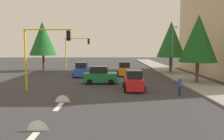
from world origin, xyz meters
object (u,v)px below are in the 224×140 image
(traffic_signal_far_right, at_px, (76,47))
(car_blue, at_px, (82,70))
(traffic_signal_near_right, at_px, (44,47))
(tree_opposite_side, at_px, (43,38))
(car_red, at_px, (134,81))
(tree_roadside_mid, at_px, (171,39))
(street_lamp_curbside, at_px, (173,45))
(car_orange, at_px, (124,69))
(pedestrian_crossing, at_px, (180,85))
(tree_roadside_near, at_px, (198,39))
(car_green, at_px, (100,76))

(traffic_signal_far_right, height_order, car_blue, traffic_signal_far_right)
(traffic_signal_near_right, relative_size, tree_opposite_side, 0.71)
(car_red, height_order, car_blue, same)
(tree_opposite_side, bearing_deg, tree_roadside_mid, 79.22)
(street_lamp_curbside, bearing_deg, car_orange, -104.24)
(car_orange, relative_size, pedestrian_crossing, 2.24)
(traffic_signal_far_right, bearing_deg, car_orange, 43.62)
(tree_roadside_mid, relative_size, car_orange, 2.11)
(traffic_signal_near_right, bearing_deg, car_blue, 167.45)
(traffic_signal_near_right, relative_size, tree_roadside_mid, 0.74)
(pedestrian_crossing, bearing_deg, tree_roadside_near, 149.57)
(street_lamp_curbside, distance_m, tree_opposite_side, 21.91)
(traffic_signal_near_right, xyz_separation_m, tree_roadside_near, (-4.00, 16.24, 0.88))
(car_green, height_order, car_orange, same)
(tree_opposite_side, bearing_deg, pedestrian_crossing, 40.35)
(pedestrian_crossing, bearing_deg, traffic_signal_far_right, -151.55)
(tree_roadside_near, height_order, tree_opposite_side, tree_opposite_side)
(car_red, distance_m, car_orange, 11.32)
(tree_roadside_near, bearing_deg, tree_opposite_side, -123.07)
(car_red, xyz_separation_m, car_green, (-4.03, -3.42, 0.00))
(car_red, bearing_deg, car_blue, -148.64)
(tree_roadside_near, height_order, car_orange, tree_roadside_near)
(tree_opposite_side, xyz_separation_m, car_blue, (7.67, 7.56, -4.66))
(pedestrian_crossing, bearing_deg, car_green, -133.19)
(car_red, bearing_deg, tree_roadside_near, 117.86)
(tree_roadside_near, xyz_separation_m, car_red, (4.03, -7.63, -4.19))
(tree_roadside_mid, bearing_deg, car_orange, -69.91)
(tree_roadside_mid, bearing_deg, car_red, -26.92)
(street_lamp_curbside, bearing_deg, traffic_signal_near_right, -57.25)
(tree_opposite_side, bearing_deg, street_lamp_curbside, 67.45)
(tree_opposite_side, relative_size, car_blue, 2.15)
(pedestrian_crossing, bearing_deg, street_lamp_curbside, 167.94)
(traffic_signal_far_right, xyz_separation_m, traffic_signal_near_right, (20.00, -0.03, 0.11))
(street_lamp_curbside, xyz_separation_m, tree_roadside_mid, (-4.39, 0.80, 0.93))
(traffic_signal_near_right, height_order, car_red, traffic_signal_near_right)
(tree_roadside_mid, height_order, car_green, tree_roadside_mid)
(street_lamp_curbside, xyz_separation_m, tree_opposite_side, (-8.39, -20.20, 1.21))
(street_lamp_curbside, xyz_separation_m, car_red, (9.64, -6.33, -3.45))
(street_lamp_curbside, bearing_deg, tree_roadside_near, 13.05)
(car_green, bearing_deg, tree_roadside_near, 90.00)
(tree_roadside_mid, relative_size, pedestrian_crossing, 4.73)
(tree_roadside_mid, height_order, car_red, tree_roadside_mid)
(street_lamp_curbside, relative_size, car_orange, 1.84)
(traffic_signal_far_right, height_order, traffic_signal_near_right, traffic_signal_near_right)
(traffic_signal_near_right, height_order, car_orange, traffic_signal_near_right)
(street_lamp_curbside, distance_m, car_red, 12.04)
(traffic_signal_far_right, bearing_deg, tree_roadside_mid, 69.10)
(traffic_signal_far_right, bearing_deg, street_lamp_curbside, 55.14)
(street_lamp_curbside, bearing_deg, car_blue, -93.27)
(tree_roadside_mid, xyz_separation_m, pedestrian_crossing, (16.69, -3.43, -4.37))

